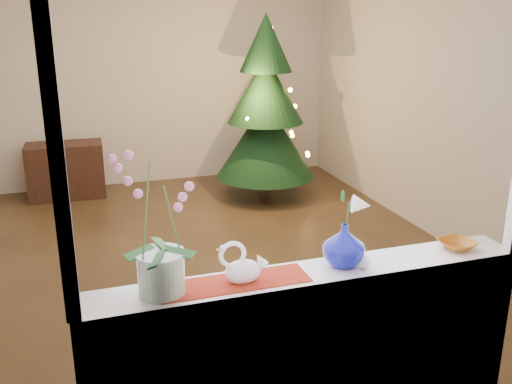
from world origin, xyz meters
TOP-DOWN VIEW (x-y plane):
  - ground at (0.00, 0.00)m, footprint 5.00×5.00m
  - wall_back at (0.00, 2.50)m, footprint 4.50×0.10m
  - wall_front at (0.00, -2.50)m, footprint 4.50×0.10m
  - wall_right at (2.25, 0.00)m, footprint 0.10×5.00m
  - window_apron at (0.00, -2.46)m, footprint 2.20×0.08m
  - windowsill at (0.00, -2.37)m, footprint 2.20×0.26m
  - window_frame at (0.00, -2.47)m, footprint 2.22×0.06m
  - runner at (-0.38, -2.37)m, footprint 0.70×0.20m
  - orchid_pot at (-0.71, -2.37)m, footprint 0.23×0.23m
  - swan at (-0.34, -2.37)m, footprint 0.25×0.19m
  - blue_vase at (0.18, -2.35)m, footprint 0.29×0.29m
  - lily at (0.18, -2.35)m, footprint 0.14×0.08m
  - paperweight at (0.26, -2.42)m, footprint 0.08×0.08m
  - amber_dish at (0.83, -2.36)m, footprint 0.17×0.17m
  - xmas_tree at (1.12, 1.48)m, footprint 1.50×1.50m
  - side_table at (-1.11, 2.15)m, footprint 0.87×0.46m

SIDE VIEW (x-z plane):
  - ground at x=0.00m, z-range 0.00..0.00m
  - side_table at x=-1.11m, z-range 0.00..0.64m
  - window_apron at x=0.00m, z-range 0.00..0.88m
  - windowsill at x=0.00m, z-range 0.88..0.92m
  - runner at x=-0.38m, z-range 0.92..0.93m
  - amber_dish at x=0.83m, z-range 0.92..0.96m
  - paperweight at x=0.26m, z-range 0.92..0.99m
  - swan at x=-0.34m, z-range 0.92..1.12m
  - xmas_tree at x=1.12m, z-range 0.00..2.09m
  - blue_vase at x=0.18m, z-range 0.92..1.17m
  - orchid_pot at x=-0.71m, z-range 0.92..1.57m
  - lily at x=0.18m, z-range 1.17..1.35m
  - wall_back at x=0.00m, z-range 0.00..2.70m
  - wall_front at x=0.00m, z-range 0.00..2.70m
  - wall_right at x=2.25m, z-range 0.00..2.70m
  - window_frame at x=0.00m, z-range 0.90..2.50m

